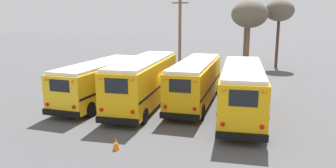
{
  "coord_description": "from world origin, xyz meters",
  "views": [
    {
      "loc": [
        5.9,
        -21.47,
        6.3
      ],
      "look_at": [
        0.0,
        -0.18,
        1.63
      ],
      "focal_mm": 35.0,
      "sensor_mm": 36.0,
      "label": 1
    }
  ],
  "objects_px": {
    "bare_tree_1": "(250,15)",
    "traffic_cone": "(116,144)",
    "school_bus_3": "(242,90)",
    "school_bus_2": "(196,81)",
    "bare_tree_2": "(246,14)",
    "school_bus_0": "(101,81)",
    "bare_tree_0": "(279,11)",
    "school_bus_1": "(144,81)",
    "utility_pole": "(180,32)"
  },
  "relations": [
    {
      "from": "bare_tree_0",
      "to": "school_bus_0",
      "type": "bearing_deg",
      "value": -122.53
    },
    {
      "from": "bare_tree_2",
      "to": "traffic_cone",
      "type": "height_order",
      "value": "bare_tree_2"
    },
    {
      "from": "school_bus_2",
      "to": "bare_tree_1",
      "type": "bearing_deg",
      "value": 79.63
    },
    {
      "from": "traffic_cone",
      "to": "school_bus_2",
      "type": "bearing_deg",
      "value": 77.13
    },
    {
      "from": "utility_pole",
      "to": "school_bus_3",
      "type": "bearing_deg",
      "value": -63.1
    },
    {
      "from": "bare_tree_0",
      "to": "traffic_cone",
      "type": "relative_size",
      "value": 13.62
    },
    {
      "from": "school_bus_0",
      "to": "utility_pole",
      "type": "xyz_separation_m",
      "value": [
        2.56,
        13.96,
        2.81
      ]
    },
    {
      "from": "school_bus_2",
      "to": "bare_tree_0",
      "type": "distance_m",
      "value": 20.8
    },
    {
      "from": "school_bus_1",
      "to": "utility_pole",
      "type": "xyz_separation_m",
      "value": [
        -0.81,
        14.1,
        2.62
      ]
    },
    {
      "from": "bare_tree_0",
      "to": "bare_tree_2",
      "type": "height_order",
      "value": "bare_tree_0"
    },
    {
      "from": "utility_pole",
      "to": "traffic_cone",
      "type": "xyz_separation_m",
      "value": [
        2.1,
        -21.71,
        -4.12
      ]
    },
    {
      "from": "school_bus_2",
      "to": "utility_pole",
      "type": "relative_size",
      "value": 1.14
    },
    {
      "from": "school_bus_0",
      "to": "school_bus_3",
      "type": "relative_size",
      "value": 0.97
    },
    {
      "from": "school_bus_1",
      "to": "bare_tree_1",
      "type": "relative_size",
      "value": 1.3
    },
    {
      "from": "school_bus_0",
      "to": "bare_tree_2",
      "type": "height_order",
      "value": "bare_tree_2"
    },
    {
      "from": "bare_tree_1",
      "to": "school_bus_3",
      "type": "bearing_deg",
      "value": -88.9
    },
    {
      "from": "school_bus_2",
      "to": "bare_tree_1",
      "type": "relative_size",
      "value": 1.24
    },
    {
      "from": "school_bus_3",
      "to": "bare_tree_2",
      "type": "xyz_separation_m",
      "value": [
        -0.82,
        21.49,
        4.66
      ]
    },
    {
      "from": "school_bus_0",
      "to": "traffic_cone",
      "type": "bearing_deg",
      "value": -58.99
    },
    {
      "from": "school_bus_3",
      "to": "school_bus_2",
      "type": "bearing_deg",
      "value": 145.61
    },
    {
      "from": "bare_tree_1",
      "to": "school_bus_2",
      "type": "bearing_deg",
      "value": -100.37
    },
    {
      "from": "bare_tree_1",
      "to": "traffic_cone",
      "type": "relative_size",
      "value": 13.33
    },
    {
      "from": "school_bus_3",
      "to": "traffic_cone",
      "type": "distance_m",
      "value": 8.86
    },
    {
      "from": "school_bus_3",
      "to": "bare_tree_2",
      "type": "bearing_deg",
      "value": 92.19
    },
    {
      "from": "school_bus_0",
      "to": "school_bus_2",
      "type": "bearing_deg",
      "value": 11.53
    },
    {
      "from": "school_bus_2",
      "to": "utility_pole",
      "type": "bearing_deg",
      "value": 108.38
    },
    {
      "from": "school_bus_2",
      "to": "school_bus_3",
      "type": "height_order",
      "value": "school_bus_3"
    },
    {
      "from": "school_bus_0",
      "to": "school_bus_2",
      "type": "relative_size",
      "value": 1.0
    },
    {
      "from": "bare_tree_0",
      "to": "bare_tree_1",
      "type": "relative_size",
      "value": 1.02
    },
    {
      "from": "school_bus_2",
      "to": "utility_pole",
      "type": "height_order",
      "value": "utility_pole"
    },
    {
      "from": "school_bus_3",
      "to": "bare_tree_2",
      "type": "height_order",
      "value": "bare_tree_2"
    },
    {
      "from": "school_bus_0",
      "to": "bare_tree_2",
      "type": "relative_size",
      "value": 1.25
    },
    {
      "from": "bare_tree_0",
      "to": "school_bus_2",
      "type": "bearing_deg",
      "value": -108.35
    },
    {
      "from": "school_bus_0",
      "to": "bare_tree_1",
      "type": "xyz_separation_m",
      "value": [
        9.76,
        17.83,
        4.73
      ]
    },
    {
      "from": "traffic_cone",
      "to": "school_bus_1",
      "type": "bearing_deg",
      "value": 99.59
    },
    {
      "from": "school_bus_2",
      "to": "school_bus_3",
      "type": "distance_m",
      "value": 4.09
    },
    {
      "from": "bare_tree_1",
      "to": "school_bus_1",
      "type": "bearing_deg",
      "value": -109.55
    },
    {
      "from": "bare_tree_0",
      "to": "traffic_cone",
      "type": "height_order",
      "value": "bare_tree_0"
    },
    {
      "from": "school_bus_1",
      "to": "bare_tree_1",
      "type": "bearing_deg",
      "value": 70.45
    },
    {
      "from": "school_bus_0",
      "to": "school_bus_1",
      "type": "height_order",
      "value": "school_bus_1"
    },
    {
      "from": "bare_tree_1",
      "to": "bare_tree_2",
      "type": "distance_m",
      "value": 2.77
    },
    {
      "from": "bare_tree_0",
      "to": "bare_tree_2",
      "type": "relative_size",
      "value": 1.04
    },
    {
      "from": "bare_tree_2",
      "to": "utility_pole",
      "type": "bearing_deg",
      "value": -135.56
    },
    {
      "from": "school_bus_0",
      "to": "bare_tree_1",
      "type": "height_order",
      "value": "bare_tree_1"
    },
    {
      "from": "bare_tree_0",
      "to": "bare_tree_2",
      "type": "xyz_separation_m",
      "value": [
        -3.8,
        0.03,
        -0.29
      ]
    },
    {
      "from": "school_bus_0",
      "to": "bare_tree_0",
      "type": "xyz_separation_m",
      "value": [
        13.1,
        20.53,
        5.11
      ]
    },
    {
      "from": "school_bus_3",
      "to": "bare_tree_0",
      "type": "xyz_separation_m",
      "value": [
        2.98,
        21.47,
        4.95
      ]
    },
    {
      "from": "utility_pole",
      "to": "bare_tree_1",
      "type": "height_order",
      "value": "utility_pole"
    },
    {
      "from": "school_bus_3",
      "to": "bare_tree_1",
      "type": "bearing_deg",
      "value": 91.1
    },
    {
      "from": "school_bus_1",
      "to": "bare_tree_2",
      "type": "bearing_deg",
      "value": 74.03
    }
  ]
}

